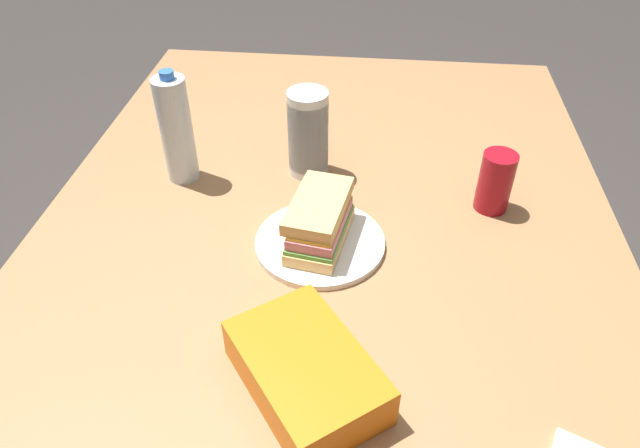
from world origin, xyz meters
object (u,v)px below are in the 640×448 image
paper_plate (320,243)px  dining_table (329,239)px  soda_can_red (495,182)px  plastic_cup_stack (308,134)px  chip_bag (306,372)px  water_bottle_tall (176,130)px  sandwich (320,221)px

paper_plate → dining_table: bearing=-3.3°
soda_can_red → plastic_cup_stack: plastic_cup_stack is taller
chip_bag → soda_can_red: bearing=-71.3°
chip_bag → water_bottle_tall: bearing=-3.9°
plastic_cup_stack → paper_plate: bearing=-168.1°
soda_can_red → sandwich: bearing=114.2°
dining_table → plastic_cup_stack: size_ratio=7.86×
paper_plate → chip_bag: (-0.31, -0.01, 0.03)m
soda_can_red → chip_bag: (-0.46, 0.31, -0.03)m
sandwich → plastic_cup_stack: bearing=11.8°
paper_plate → chip_bag: bearing=-177.5°
water_bottle_tall → plastic_cup_stack: water_bottle_tall is taller
paper_plate → sandwich: bearing=17.1°
soda_can_red → water_bottle_tall: 0.64m
sandwich → chip_bag: bearing=-177.3°
chip_bag → plastic_cup_stack: size_ratio=1.24×
water_bottle_tall → dining_table: bearing=-103.5°
sandwich → plastic_cup_stack: 0.24m
dining_table → soda_can_red: size_ratio=11.91×
soda_can_red → chip_bag: soda_can_red is taller
dining_table → paper_plate: (-0.11, 0.01, 0.09)m
soda_can_red → paper_plate: bearing=114.9°
soda_can_red → water_bottle_tall: (0.04, 0.64, 0.05)m
chip_bag → dining_table: bearing=-36.2°
sandwich → water_bottle_tall: water_bottle_tall is taller
dining_table → water_bottle_tall: size_ratio=6.08×
sandwich → chip_bag: sandwich is taller
paper_plate → sandwich: (0.00, 0.00, 0.05)m
plastic_cup_stack → chip_bag: bearing=-173.4°
sandwich → plastic_cup_stack: plastic_cup_stack is taller
paper_plate → water_bottle_tall: (0.19, 0.31, 0.11)m
sandwich → paper_plate: bearing=-162.9°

